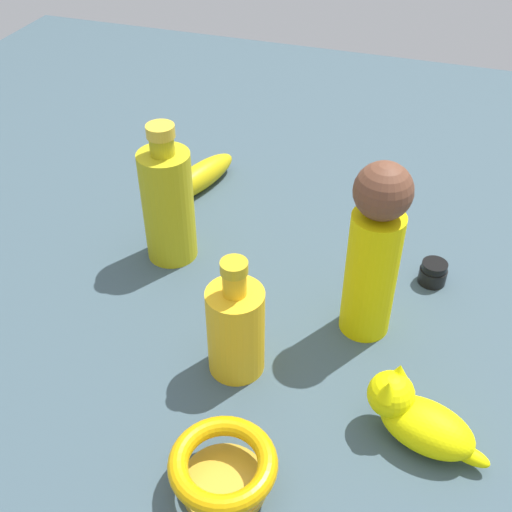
{
  "coord_description": "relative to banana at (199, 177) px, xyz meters",
  "views": [
    {
      "loc": [
        0.21,
        -0.63,
        0.63
      ],
      "look_at": [
        0.0,
        0.0,
        0.09
      ],
      "focal_mm": 44.43,
      "sensor_mm": 36.0,
      "label": 1
    }
  ],
  "objects": [
    {
      "name": "bottle_tall",
      "position": [
        0.03,
        -0.19,
        0.07
      ],
      "size": [
        0.08,
        0.08,
        0.22
      ],
      "color": "gold",
      "rests_on": "ground"
    },
    {
      "name": "bowl",
      "position": [
        0.25,
        -0.54,
        0.01
      ],
      "size": [
        0.12,
        0.12,
        0.05
      ],
      "color": "gold",
      "rests_on": "ground"
    },
    {
      "name": "cat_figurine",
      "position": [
        0.44,
        -0.41,
        0.01
      ],
      "size": [
        0.15,
        0.09,
        0.09
      ],
      "color": "#F1EB07",
      "rests_on": "ground"
    },
    {
      "name": "ground",
      "position": [
        0.19,
        -0.26,
        -0.02
      ],
      "size": [
        2.0,
        2.0,
        0.0
      ],
      "primitive_type": "plane",
      "color": "#384C56"
    },
    {
      "name": "banana",
      "position": [
        0.0,
        0.0,
        0.0
      ],
      "size": [
        0.1,
        0.19,
        0.05
      ],
      "primitive_type": "ellipsoid",
      "rotation": [
        0.0,
        0.0,
        4.4
      ],
      "color": "gold",
      "rests_on": "ground"
    },
    {
      "name": "person_figure_adult",
      "position": [
        0.35,
        -0.25,
        0.11
      ],
      "size": [
        0.1,
        0.1,
        0.26
      ],
      "color": "yellow",
      "rests_on": "ground"
    },
    {
      "name": "nail_polish_jar",
      "position": [
        0.43,
        -0.13,
        -0.01
      ],
      "size": [
        0.04,
        0.04,
        0.04
      ],
      "color": "black",
      "rests_on": "ground"
    },
    {
      "name": "bottle_short",
      "position": [
        0.21,
        -0.38,
        0.04
      ],
      "size": [
        0.07,
        0.07,
        0.17
      ],
      "color": "gold",
      "rests_on": "ground"
    }
  ]
}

